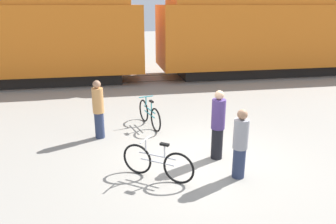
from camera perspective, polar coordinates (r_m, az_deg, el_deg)
The scene contains 9 objects.
ground_plane at distance 8.19m, azimuth 6.08°, elevation -8.29°, with size 80.00×80.00×0.00m, color gray.
freight_train at distance 16.66m, azimuth -3.10°, elevation 14.82°, with size 56.37×3.18×5.13m.
rail_near at distance 16.33m, azimuth -2.61°, elevation 5.38°, with size 68.37×0.07×0.01m, color #4C4238.
rail_far at distance 17.72m, azimuth -3.26°, elevation 6.40°, with size 68.37×0.07×0.01m, color #4C4238.
bicycle_teal at distance 10.20m, azimuth -3.25°, elevation -0.43°, with size 0.54×1.68×0.91m.
bicycle_silver at distance 7.19m, azimuth -1.88°, elevation -8.80°, with size 1.43×1.05×0.89m.
person_in_purple at distance 7.99m, azimuth 8.68°, elevation -2.25°, with size 0.33×0.33×1.74m.
person_in_tan at distance 9.36m, azimuth -12.03°, elevation 0.46°, with size 0.31×0.31×1.68m.
person_in_grey at distance 7.23m, azimuth 12.47°, elevation -5.47°, with size 0.32×0.32×1.57m.
Camera 1 is at (-2.17, -7.00, 3.65)m, focal length 35.00 mm.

